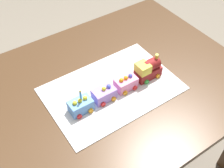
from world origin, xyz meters
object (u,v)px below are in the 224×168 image
Objects in this scene: dining_table at (103,102)px; birthday_candle at (80,94)px; cake_car_caboose_bubblegum at (126,83)px; cake_car_hopper_lavender at (104,94)px; cake_locomotive at (148,69)px; cake_car_tanker_sky_blue at (81,105)px.

birthday_candle reaches higher than dining_table.
cake_car_hopper_lavender is (0.12, -0.00, -0.00)m from cake_car_caboose_bubblegum.
dining_table is 0.27m from cake_locomotive.
dining_table is 0.26m from birthday_candle.
cake_car_tanker_sky_blue is 1.86× the size of birthday_candle.
cake_car_hopper_lavender is (0.04, 0.07, 0.14)m from dining_table.
cake_locomotive is 2.61× the size of birthday_candle.
birthday_candle is (0.15, 0.07, 0.21)m from dining_table.
birthday_candle is at bearing -180.00° from cake_car_tanker_sky_blue.
cake_car_caboose_bubblegum is 0.24m from cake_car_tanker_sky_blue.
cake_car_hopper_lavender is at bearing 0.00° from cake_locomotive.
cake_car_tanker_sky_blue is 0.07m from birthday_candle.
cake_car_caboose_bubblegum and cake_car_hopper_lavender have the same top height.
cake_locomotive reaches higher than cake_car_hopper_lavender.
dining_table is 10.00× the size of cake_locomotive.
cake_car_hopper_lavender is 1.86× the size of birthday_candle.
cake_locomotive reaches higher than dining_table.
cake_car_caboose_bubblegum is at bearing 180.00° from birthday_candle.
dining_table is 0.22m from cake_car_tanker_sky_blue.
birthday_candle is (0.23, -0.00, 0.07)m from cake_car_caboose_bubblegum.
cake_car_caboose_bubblegum reaches higher than dining_table.
cake_car_hopper_lavender reaches higher than dining_table.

